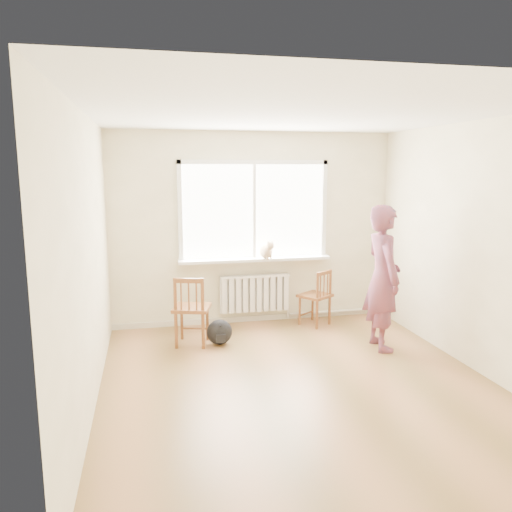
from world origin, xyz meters
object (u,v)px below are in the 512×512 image
chair_right (317,297)px  cat (266,251)px  chair_left (191,311)px  person (383,278)px  backpack (219,332)px

chair_right → cat: 0.98m
chair_left → cat: (1.12, 0.65, 0.61)m
chair_left → chair_right: 1.86m
cat → person: bearing=-61.1°
chair_left → person: (2.28, -0.57, 0.44)m
chair_left → backpack: 0.45m
chair_right → cat: bearing=-50.9°
cat → backpack: size_ratio=1.24×
chair_left → cat: size_ratio=2.22×
person → backpack: 2.13m
cat → backpack: 1.37m
person → cat: person is taller
chair_right → cat: (-0.69, 0.20, 0.66)m
chair_left → person: 2.39m
chair_left → person: size_ratio=0.50×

